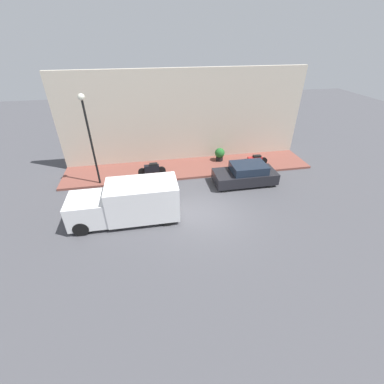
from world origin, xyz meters
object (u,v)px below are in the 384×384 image
parked_car (246,174)px  motorcycle_black (152,169)px  streetlamp (88,128)px  potted_plant (220,154)px  motorcycle_red (255,160)px  delivery_van (126,202)px

parked_car → motorcycle_black: (1.88, 5.74, -0.04)m
streetlamp → potted_plant: size_ratio=5.60×
parked_car → motorcycle_red: bearing=-35.6°
parked_car → motorcycle_black: size_ratio=2.15×
delivery_van → motorcycle_black: bearing=-18.6°
parked_car → motorcycle_red: parked_car is taller
streetlamp → delivery_van: bearing=-154.5°
parked_car → streetlamp: 9.65m
streetlamp → potted_plant: 8.99m
streetlamp → motorcycle_red: bearing=-87.1°
parked_car → delivery_van: delivery_van is taller
delivery_van → potted_plant: delivery_van is taller
parked_car → delivery_van: (-2.41, 7.18, 0.41)m
motorcycle_red → streetlamp: bearing=92.9°
delivery_van → potted_plant: size_ratio=5.56×
delivery_van → motorcycle_black: (4.29, -1.44, -0.44)m
delivery_van → streetlamp: size_ratio=0.99×
motorcycle_red → delivery_van: bearing=117.1°
delivery_van → potted_plant: 8.58m
delivery_van → potted_plant: bearing=-48.5°
parked_car → streetlamp: bearing=80.7°
parked_car → motorcycle_red: 2.47m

